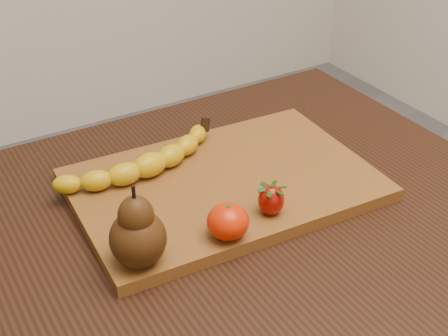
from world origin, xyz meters
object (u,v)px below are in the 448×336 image
pear (137,225)px  mandarin (228,221)px  cutting_board (224,184)px  table (193,275)px

pear → mandarin: pear is taller
cutting_board → mandarin: mandarin is taller
table → mandarin: (0.02, -0.07, 0.14)m
cutting_board → pear: 0.23m
table → mandarin: mandarin is taller
pear → mandarin: 0.13m
table → cutting_board: 0.15m
table → pear: bearing=-151.2°
cutting_board → pear: bearing=-147.2°
cutting_board → mandarin: size_ratio=7.91×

